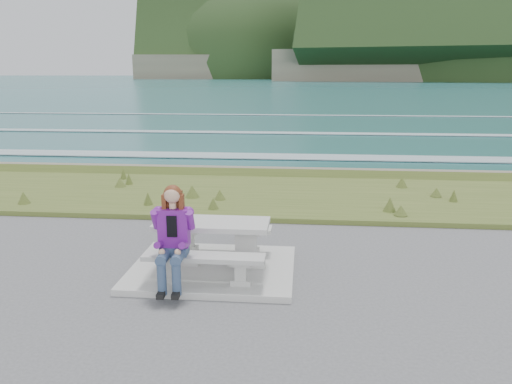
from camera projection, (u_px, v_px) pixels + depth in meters
concrete_slab at (213, 269)px, 8.06m from camera, size 2.60×2.10×0.10m
picnic_table at (212, 231)px, 7.92m from camera, size 1.80×0.75×0.75m
bench_landward at (204, 261)px, 7.29m from camera, size 1.80×0.35×0.45m
bench_seaward at (220, 232)px, 8.65m from camera, size 1.80×0.35×0.45m
grass_verge at (248, 197)px, 12.91m from camera, size 160.00×4.50×0.22m
shore_drop at (258, 175)px, 15.72m from camera, size 160.00×0.80×2.20m
ocean at (282, 149)px, 32.77m from camera, size 1600.00×1600.00×0.09m
seated_woman at (172, 251)px, 7.15m from camera, size 0.45×0.77×1.48m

